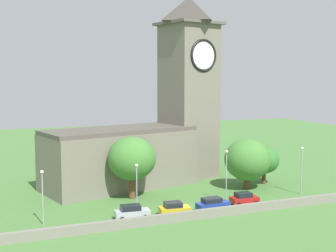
% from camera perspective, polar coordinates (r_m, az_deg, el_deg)
% --- Properties ---
extents(ground_plane, '(200.00, 200.00, 0.00)m').
position_cam_1_polar(ground_plane, '(79.91, -1.89, -7.32)').
color(ground_plane, '#477538').
extents(church, '(33.33, 16.95, 32.67)m').
position_cam_1_polar(church, '(81.78, -1.79, 0.39)').
color(church, slate).
rests_on(church, ground).
extents(quay_barrier, '(54.92, 0.70, 1.20)m').
position_cam_1_polar(quay_barrier, '(62.50, 4.57, -10.57)').
color(quay_barrier, gray).
rests_on(quay_barrier, ground).
extents(car_silver, '(4.66, 2.47, 1.89)m').
position_cam_1_polar(car_silver, '(61.97, -4.42, -10.37)').
color(car_silver, silver).
rests_on(car_silver, ground).
extents(car_yellow, '(4.26, 2.70, 1.85)m').
position_cam_1_polar(car_yellow, '(63.36, 0.75, -10.01)').
color(car_yellow, gold).
rests_on(car_yellow, ground).
extents(car_blue, '(4.71, 2.16, 1.87)m').
position_cam_1_polar(car_blue, '(65.77, 5.45, -9.42)').
color(car_blue, '#233D9E').
rests_on(car_blue, ground).
extents(car_red, '(4.14, 2.40, 1.83)m').
position_cam_1_polar(car_red, '(69.33, 9.23, -8.69)').
color(car_red, red).
rests_on(car_red, ground).
extents(streetlamp_west_end, '(0.44, 0.44, 6.96)m').
position_cam_1_polar(streetlamp_west_end, '(60.51, -15.02, -7.35)').
color(streetlamp_west_end, '#9EA0A5').
rests_on(streetlamp_west_end, ground).
extents(streetlamp_west_mid, '(0.44, 0.44, 6.89)m').
position_cam_1_polar(streetlamp_west_mid, '(63.13, -3.83, -6.63)').
color(streetlamp_west_mid, '#9EA0A5').
rests_on(streetlamp_west_mid, ground).
extents(streetlamp_central, '(0.44, 0.44, 7.82)m').
position_cam_1_polar(streetlamp_central, '(69.08, 7.11, -5.12)').
color(streetlamp_central, '#9EA0A5').
rests_on(streetlamp_central, ground).
extents(streetlamp_east_mid, '(0.44, 0.44, 7.57)m').
position_cam_1_polar(streetlamp_east_mid, '(76.18, 15.94, -4.37)').
color(streetlamp_east_mid, '#9EA0A5').
rests_on(streetlamp_east_mid, ground).
extents(tree_churchyard, '(7.31, 7.31, 9.44)m').
position_cam_1_polar(tree_churchyard, '(71.07, -4.42, -3.98)').
color(tree_churchyard, brown).
rests_on(tree_churchyard, ground).
extents(tree_riverside_east, '(5.16, 5.16, 6.51)m').
position_cam_1_polar(tree_riverside_east, '(82.46, 11.59, -4.07)').
color(tree_riverside_east, brown).
rests_on(tree_riverside_east, ground).
extents(tree_riverside_west, '(7.59, 7.59, 8.29)m').
position_cam_1_polar(tree_riverside_west, '(78.21, 9.62, -4.06)').
color(tree_riverside_west, brown).
rests_on(tree_riverside_west, ground).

